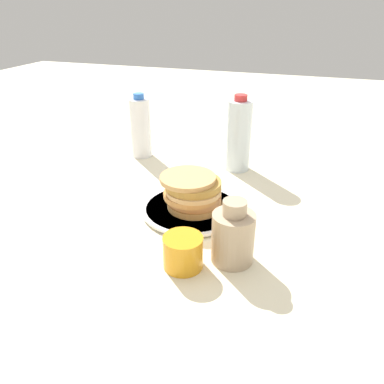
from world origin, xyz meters
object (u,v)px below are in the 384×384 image
at_px(cream_jug, 233,235).
at_px(water_bottle_mid, 239,135).
at_px(water_bottle_near, 141,128).
at_px(plate, 192,209).
at_px(juice_glass, 183,252).
at_px(pancake_stack, 193,192).

distance_m(cream_jug, water_bottle_mid, 0.46).
relative_size(water_bottle_near, water_bottle_mid, 0.91).
bearing_deg(plate, juice_glass, 13.98).
height_order(pancake_stack, juice_glass, pancake_stack).
height_order(cream_jug, water_bottle_near, water_bottle_near).
bearing_deg(juice_glass, cream_jug, 120.67).
distance_m(juice_glass, cream_jug, 0.10).
distance_m(pancake_stack, water_bottle_near, 0.41).
xyz_separation_m(pancake_stack, water_bottle_mid, (-0.30, 0.05, 0.05)).
height_order(pancake_stack, water_bottle_mid, water_bottle_mid).
bearing_deg(pancake_stack, water_bottle_mid, 171.33).
bearing_deg(plate, pancake_stack, 64.24).
distance_m(water_bottle_near, water_bottle_mid, 0.33).
xyz_separation_m(cream_jug, water_bottle_near, (-0.46, -0.42, 0.04)).
height_order(pancake_stack, cream_jug, cream_jug).
xyz_separation_m(pancake_stack, cream_jug, (0.16, 0.14, 0.00)).
bearing_deg(plate, water_bottle_mid, 170.75).
height_order(juice_glass, water_bottle_mid, water_bottle_mid).
relative_size(pancake_stack, cream_jug, 1.11).
bearing_deg(juice_glass, water_bottle_near, -146.97).
relative_size(pancake_stack, water_bottle_mid, 0.65).
bearing_deg(cream_jug, water_bottle_near, -137.61).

